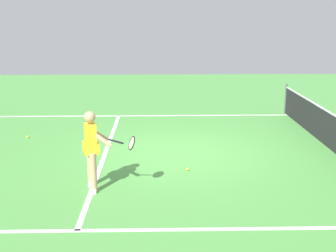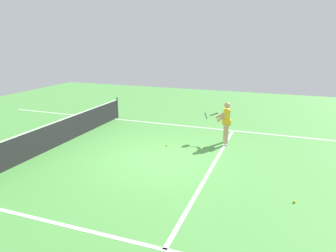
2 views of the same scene
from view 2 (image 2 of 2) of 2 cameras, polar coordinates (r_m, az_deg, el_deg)
The scene contains 8 objects.
ground_plane at distance 9.95m, azimuth -1.92°, elevation -6.16°, with size 27.95×27.95×0.00m, color #4C9342.
service_line_marking at distance 9.47m, azimuth 8.11°, elevation -7.47°, with size 8.04×0.10×0.01m, color white.
sideline_left_marking at distance 6.82m, azimuth -15.38°, elevation -17.94°, with size 0.10×19.50×0.01m, color white.
sideline_right_marking at distance 13.56m, azimuth 4.48°, elevation -0.12°, with size 0.10×19.50×0.01m, color white.
court_net at distance 11.72m, azimuth -19.66°, elevation -1.26°, with size 8.72×0.08×0.99m.
tennis_player at distance 11.33m, azimuth 10.56°, elevation 0.86°, with size 0.65×1.08×1.55m.
tennis_ball_near at distance 11.12m, azimuth -0.20°, elevation -3.54°, with size 0.07×0.07×0.07m, color #D1E533.
tennis_ball_far at distance 8.06m, azimuth 22.26°, elevation -12.75°, with size 0.07×0.07×0.07m, color #D1E533.
Camera 2 is at (-8.53, -3.49, 3.74)m, focal length 33.08 mm.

